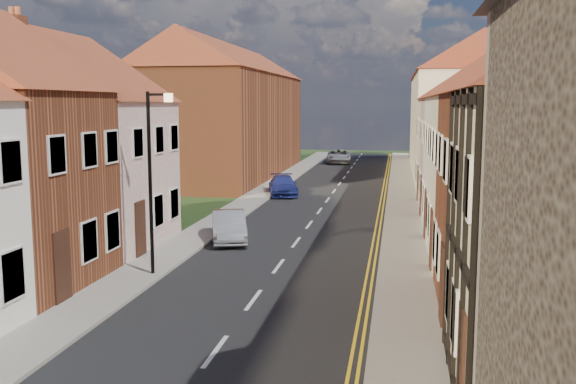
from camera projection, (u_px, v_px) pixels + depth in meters
name	position (u px, v px, depth m)	size (l,w,h in m)	color
road	(309.00, 225.00, 30.53)	(7.00, 90.00, 0.02)	black
pavement_left	(220.00, 221.00, 31.26)	(1.80, 90.00, 0.12)	#A09992
pavement_right	(403.00, 227.00, 29.79)	(1.80, 90.00, 0.12)	#A09992
cottage_r_cream_mid	(552.00, 140.00, 22.02)	(8.30, 5.20, 9.00)	#F1E6CA
cottage_r_pink	(522.00, 133.00, 27.29)	(8.30, 6.00, 9.00)	white
cottage_r_white_far	(502.00, 129.00, 32.56)	(8.30, 5.20, 9.00)	beige
cottage_r_cream_far	(488.00, 125.00, 37.83)	(8.30, 6.00, 9.00)	#F1E6CA
cottage_l_pink	(57.00, 138.00, 25.49)	(8.30, 6.30, 8.80)	beige
block_right_far	(463.00, 109.00, 52.66)	(8.30, 24.20, 10.50)	#F1E6CA
block_left_far	(228.00, 109.00, 50.90)	(8.30, 24.20, 10.50)	brown
lamppost	(152.00, 171.00, 20.92)	(0.88, 0.15, 6.00)	black
car_mid	(229.00, 226.00, 26.85)	(1.35, 3.86, 1.27)	#A4A5AC
car_far	(283.00, 186.00, 40.41)	(1.70, 4.19, 1.21)	navy
car_distant	(339.00, 156.00, 62.17)	(2.27, 4.92, 1.37)	#A8A9B0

